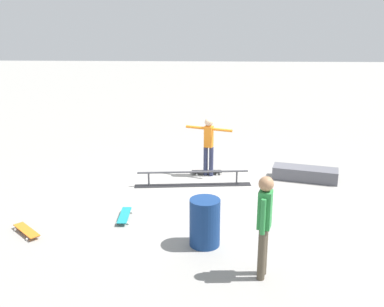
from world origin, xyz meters
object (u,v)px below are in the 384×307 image
at_px(skateboard_main, 207,172).
at_px(loose_skateboard_teal, 124,215).
at_px(skater_main, 208,143).
at_px(grind_rail, 193,179).
at_px(trash_bin, 205,222).
at_px(skate_ledge, 305,174).
at_px(bystander_green_shirt, 264,222).
at_px(loose_skateboard_orange, 26,230).

bearing_deg(skateboard_main, loose_skateboard_teal, 55.30).
bearing_deg(skater_main, grind_rail, -97.11).
bearing_deg(skateboard_main, trash_bin, 86.66).
height_order(skate_ledge, skateboard_main, skate_ledge).
bearing_deg(skate_ledge, loose_skateboard_teal, 30.07).
height_order(skateboard_main, loose_skateboard_teal, same).
distance_m(grind_rail, skater_main, 1.13).
height_order(skater_main, skateboard_main, skater_main).
distance_m(grind_rail, bystander_green_shirt, 4.33).
relative_size(skate_ledge, loose_skateboard_orange, 2.30).
xyz_separation_m(skate_ledge, skateboard_main, (2.55, -0.33, -0.09)).
xyz_separation_m(grind_rail, loose_skateboard_orange, (3.18, 2.72, -0.09)).
relative_size(skateboard_main, loose_skateboard_orange, 1.14).
xyz_separation_m(skateboard_main, loose_skateboard_orange, (3.53, 3.56, 0.00)).
relative_size(grind_rail, bystander_green_shirt, 1.67).
distance_m(grind_rail, skateboard_main, 0.91).
height_order(skater_main, bystander_green_shirt, bystander_green_shirt).
xyz_separation_m(skate_ledge, skater_main, (2.51, -0.25, 0.75)).
height_order(grind_rail, skater_main, skater_main).
bearing_deg(skate_ledge, bystander_green_shirt, 70.49).
distance_m(skater_main, loose_skateboard_orange, 5.05).
xyz_separation_m(loose_skateboard_orange, loose_skateboard_teal, (-1.80, -0.75, 0.00)).
distance_m(skate_ledge, loose_skateboard_teal, 4.94).
height_order(skater_main, loose_skateboard_orange, skater_main).
xyz_separation_m(skate_ledge, loose_skateboard_orange, (6.08, 3.23, -0.09)).
bearing_deg(grind_rail, bystander_green_shirt, 102.23).
height_order(skater_main, trash_bin, skater_main).
bearing_deg(skater_main, loose_skateboard_orange, -115.88).
relative_size(grind_rail, skater_main, 1.87).
distance_m(skater_main, loose_skateboard_teal, 3.35).
relative_size(grind_rail, trash_bin, 3.22).
height_order(grind_rail, loose_skateboard_teal, grind_rail).
bearing_deg(trash_bin, skate_ledge, -126.06).
bearing_deg(skate_ledge, grind_rail, 9.93).
xyz_separation_m(bystander_green_shirt, loose_skateboard_orange, (4.46, -1.33, -0.92)).
bearing_deg(loose_skateboard_orange, loose_skateboard_teal, 67.19).
xyz_separation_m(skate_ledge, trash_bin, (2.57, 3.53, 0.29)).
distance_m(loose_skateboard_teal, trash_bin, 2.04).
height_order(skate_ledge, loose_skateboard_orange, skate_ledge).
xyz_separation_m(skateboard_main, bystander_green_shirt, (-0.94, 4.89, 0.92)).
bearing_deg(loose_skateboard_orange, skateboard_main, 89.74).
bearing_deg(bystander_green_shirt, skater_main, 26.68).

